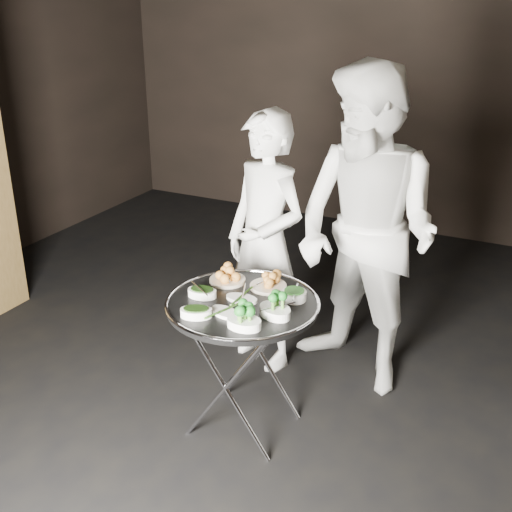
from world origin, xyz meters
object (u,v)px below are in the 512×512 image
at_px(serving_tray, 243,304).
at_px(waiter_left, 266,243).
at_px(waiter_right, 366,234).
at_px(tray_stand, 243,360).

xyz_separation_m(serving_tray, waiter_left, (-0.20, 0.68, 0.05)).
distance_m(serving_tray, waiter_right, 0.86).
height_order(serving_tray, waiter_left, waiter_left).
xyz_separation_m(tray_stand, waiter_left, (-0.20, 0.68, 0.38)).
relative_size(waiter_left, waiter_right, 0.85).
height_order(waiter_left, waiter_right, waiter_right).
xyz_separation_m(serving_tray, waiter_right, (0.40, 0.74, 0.19)).
bearing_deg(waiter_right, serving_tray, -95.71).
bearing_deg(waiter_left, tray_stand, -52.09).
relative_size(tray_stand, waiter_left, 0.46).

